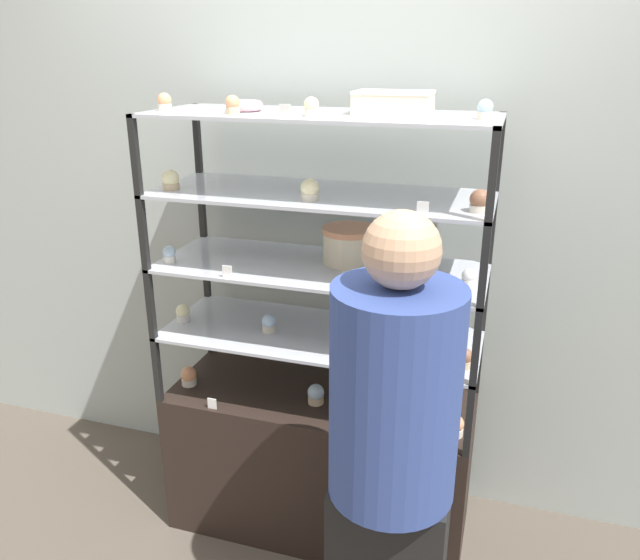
# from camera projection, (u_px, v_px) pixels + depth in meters

# --- Properties ---
(ground_plane) EXTENTS (20.00, 20.00, 0.00)m
(ground_plane) POSITION_uv_depth(u_px,v_px,m) (320.00, 520.00, 2.70)
(ground_plane) COLOR brown
(back_wall) EXTENTS (8.00, 0.05, 2.60)m
(back_wall) POSITION_uv_depth(u_px,v_px,m) (347.00, 207.00, 2.59)
(back_wall) COLOR #A8B2AD
(back_wall) RESTS_ON ground_plane
(display_base) EXTENTS (1.20, 0.47, 0.62)m
(display_base) POSITION_uv_depth(u_px,v_px,m) (320.00, 460.00, 2.59)
(display_base) COLOR black
(display_base) RESTS_ON ground_plane
(display_riser_lower) EXTENTS (1.20, 0.47, 0.27)m
(display_riser_lower) POSITION_uv_depth(u_px,v_px,m) (320.00, 338.00, 2.40)
(display_riser_lower) COLOR black
(display_riser_lower) RESTS_ON display_base
(display_riser_middle) EXTENTS (1.20, 0.47, 0.27)m
(display_riser_middle) POSITION_uv_depth(u_px,v_px,m) (320.00, 270.00, 2.30)
(display_riser_middle) COLOR black
(display_riser_middle) RESTS_ON display_riser_lower
(display_riser_upper) EXTENTS (1.20, 0.47, 0.27)m
(display_riser_upper) POSITION_uv_depth(u_px,v_px,m) (320.00, 198.00, 2.20)
(display_riser_upper) COLOR black
(display_riser_upper) RESTS_ON display_riser_middle
(display_riser_top) EXTENTS (1.20, 0.47, 0.27)m
(display_riser_top) POSITION_uv_depth(u_px,v_px,m) (320.00, 118.00, 2.11)
(display_riser_top) COLOR black
(display_riser_top) RESTS_ON display_riser_upper
(layer_cake_centerpiece) EXTENTS (0.20, 0.20, 0.14)m
(layer_cake_centerpiece) POSITION_uv_depth(u_px,v_px,m) (349.00, 245.00, 2.31)
(layer_cake_centerpiece) COLOR beige
(layer_cake_centerpiece) RESTS_ON display_riser_middle
(sheet_cake_frosted) EXTENTS (0.25, 0.17, 0.07)m
(sheet_cake_frosted) POSITION_uv_depth(u_px,v_px,m) (393.00, 102.00, 2.05)
(sheet_cake_frosted) COLOR beige
(sheet_cake_frosted) RESTS_ON display_riser_top
(cupcake_0) EXTENTS (0.06, 0.06, 0.08)m
(cupcake_0) POSITION_uv_depth(u_px,v_px,m) (189.00, 376.00, 2.56)
(cupcake_0) COLOR beige
(cupcake_0) RESTS_ON display_base
(cupcake_1) EXTENTS (0.06, 0.06, 0.08)m
(cupcake_1) POSITION_uv_depth(u_px,v_px,m) (315.00, 394.00, 2.42)
(cupcake_1) COLOR #CCB28C
(cupcake_1) RESTS_ON display_base
(cupcake_2) EXTENTS (0.06, 0.06, 0.08)m
(cupcake_2) POSITION_uv_depth(u_px,v_px,m) (455.00, 426.00, 2.22)
(cupcake_2) COLOR beige
(cupcake_2) RESTS_ON display_base
(price_tag_0) EXTENTS (0.04, 0.00, 0.04)m
(price_tag_0) POSITION_uv_depth(u_px,v_px,m) (212.00, 404.00, 2.39)
(price_tag_0) COLOR white
(price_tag_0) RESTS_ON display_base
(cupcake_3) EXTENTS (0.05, 0.05, 0.07)m
(cupcake_3) POSITION_uv_depth(u_px,v_px,m) (183.00, 313.00, 2.49)
(cupcake_3) COLOR white
(cupcake_3) RESTS_ON display_riser_lower
(cupcake_4) EXTENTS (0.05, 0.05, 0.07)m
(cupcake_4) POSITION_uv_depth(u_px,v_px,m) (269.00, 323.00, 2.39)
(cupcake_4) COLOR beige
(cupcake_4) RESTS_ON display_riser_lower
(cupcake_5) EXTENTS (0.05, 0.05, 0.07)m
(cupcake_5) POSITION_uv_depth(u_px,v_px,m) (360.00, 338.00, 2.27)
(cupcake_5) COLOR #CCB28C
(cupcake_5) RESTS_ON display_riser_lower
(cupcake_6) EXTENTS (0.05, 0.05, 0.07)m
(cupcake_6) POSITION_uv_depth(u_px,v_px,m) (465.00, 359.00, 2.12)
(cupcake_6) COLOR #CCB28C
(cupcake_6) RESTS_ON display_riser_lower
(price_tag_1) EXTENTS (0.04, 0.00, 0.04)m
(price_tag_1) POSITION_uv_depth(u_px,v_px,m) (366.00, 362.00, 2.12)
(price_tag_1) COLOR white
(price_tag_1) RESTS_ON display_riser_lower
(cupcake_7) EXTENTS (0.05, 0.05, 0.06)m
(cupcake_7) POSITION_uv_depth(u_px,v_px,m) (169.00, 254.00, 2.32)
(cupcake_7) COLOR white
(cupcake_7) RESTS_ON display_riser_middle
(cupcake_8) EXTENTS (0.05, 0.05, 0.06)m
(cupcake_8) POSITION_uv_depth(u_px,v_px,m) (469.00, 278.00, 2.08)
(cupcake_8) COLOR white
(cupcake_8) RESTS_ON display_riser_middle
(price_tag_2) EXTENTS (0.04, 0.00, 0.04)m
(price_tag_2) POSITION_uv_depth(u_px,v_px,m) (227.00, 272.00, 2.17)
(price_tag_2) COLOR white
(price_tag_2) RESTS_ON display_riser_middle
(cupcake_9) EXTENTS (0.06, 0.06, 0.07)m
(cupcake_9) POSITION_uv_depth(u_px,v_px,m) (171.00, 180.00, 2.24)
(cupcake_9) COLOR #CCB28C
(cupcake_9) RESTS_ON display_riser_upper
(cupcake_10) EXTENTS (0.06, 0.06, 0.07)m
(cupcake_10) POSITION_uv_depth(u_px,v_px,m) (309.00, 190.00, 2.09)
(cupcake_10) COLOR beige
(cupcake_10) RESTS_ON display_riser_upper
(cupcake_11) EXTENTS (0.06, 0.06, 0.07)m
(cupcake_11) POSITION_uv_depth(u_px,v_px,m) (480.00, 202.00, 1.93)
(cupcake_11) COLOR beige
(cupcake_11) RESTS_ON display_riser_upper
(price_tag_3) EXTENTS (0.04, 0.00, 0.04)m
(price_tag_3) POSITION_uv_depth(u_px,v_px,m) (423.00, 209.00, 1.89)
(price_tag_3) COLOR white
(price_tag_3) RESTS_ON display_riser_upper
(cupcake_12) EXTENTS (0.05, 0.05, 0.06)m
(cupcake_12) POSITION_uv_depth(u_px,v_px,m) (165.00, 102.00, 2.17)
(cupcake_12) COLOR beige
(cupcake_12) RESTS_ON display_riser_top
(cupcake_13) EXTENTS (0.05, 0.05, 0.06)m
(cupcake_13) POSITION_uv_depth(u_px,v_px,m) (233.00, 105.00, 2.06)
(cupcake_13) COLOR #CCB28C
(cupcake_13) RESTS_ON display_riser_top
(cupcake_14) EXTENTS (0.05, 0.05, 0.06)m
(cupcake_14) POSITION_uv_depth(u_px,v_px,m) (311.00, 107.00, 1.99)
(cupcake_14) COLOR beige
(cupcake_14) RESTS_ON display_riser_top
(cupcake_15) EXTENTS (0.05, 0.05, 0.06)m
(cupcake_15) POSITION_uv_depth(u_px,v_px,m) (485.00, 110.00, 1.90)
(cupcake_15) COLOR beige
(cupcake_15) RESTS_ON display_riser_top
(price_tag_4) EXTENTS (0.04, 0.00, 0.04)m
(price_tag_4) POSITION_uv_depth(u_px,v_px,m) (285.00, 111.00, 1.92)
(price_tag_4) COLOR white
(price_tag_4) RESTS_ON display_riser_top
(donut_glazed) EXTENTS (0.13, 0.13, 0.04)m
(donut_glazed) POSITION_uv_depth(u_px,v_px,m) (245.00, 106.00, 2.17)
(donut_glazed) COLOR #EFB2BC
(donut_glazed) RESTS_ON display_riser_top
(customer_figure) EXTENTS (0.36, 0.36, 1.54)m
(customer_figure) POSITION_uv_depth(u_px,v_px,m) (392.00, 457.00, 1.77)
(customer_figure) COLOR black
(customer_figure) RESTS_ON ground_plane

